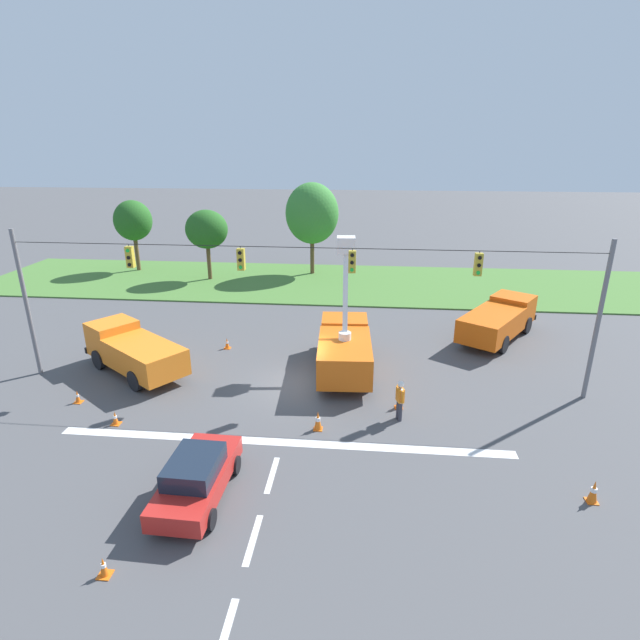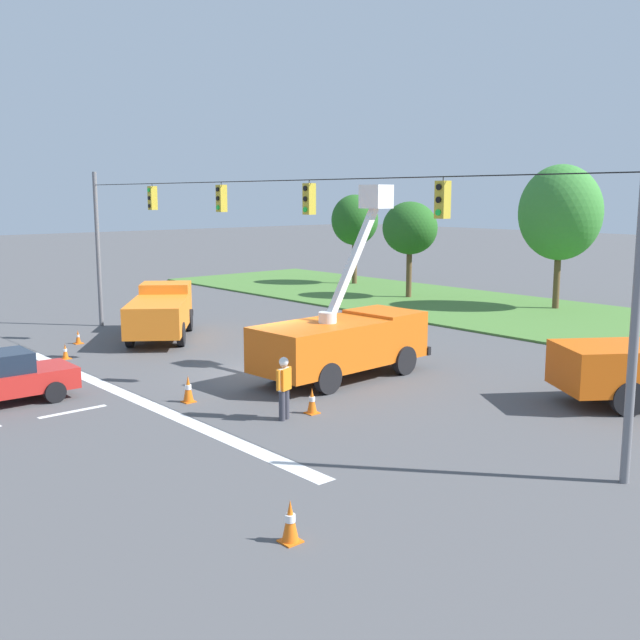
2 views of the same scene
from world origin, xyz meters
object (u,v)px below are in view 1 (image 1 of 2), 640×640
(tree_far_west, at_px, (133,221))
(traffic_cone_lane_edge_b, at_px, (318,420))
(tree_west, at_px, (207,230))
(utility_truck_bucket_lift, at_px, (345,345))
(traffic_cone_mid_left, at_px, (399,400))
(traffic_cone_mid_right, at_px, (104,567))
(utility_truck_support_far, at_px, (499,319))
(road_worker, at_px, (400,398))
(traffic_cone_foreground_right, at_px, (78,397))
(utility_truck_support_near, at_px, (133,350))
(traffic_cone_near_bucket, at_px, (227,343))
(traffic_cone_lane_edge_a, at_px, (115,418))
(tree_centre, at_px, (312,214))
(traffic_cone_foreground_left, at_px, (594,491))
(sedan_red, at_px, (197,477))

(tree_far_west, height_order, traffic_cone_lane_edge_b, tree_far_west)
(tree_west, bearing_deg, utility_truck_bucket_lift, -53.78)
(traffic_cone_mid_left, relative_size, traffic_cone_mid_right, 1.26)
(utility_truck_support_far, bearing_deg, utility_truck_bucket_lift, -148.88)
(tree_far_west, xyz_separation_m, traffic_cone_lane_edge_b, (18.44, -24.29, -4.03))
(road_worker, height_order, traffic_cone_foreground_right, road_worker)
(utility_truck_support_near, bearing_deg, tree_west, 95.08)
(traffic_cone_near_bucket, bearing_deg, utility_truck_support_near, -138.59)
(utility_truck_bucket_lift, bearing_deg, traffic_cone_lane_edge_b, -97.92)
(traffic_cone_near_bucket, distance_m, traffic_cone_lane_edge_a, 8.53)
(tree_centre, relative_size, traffic_cone_lane_edge_a, 13.02)
(traffic_cone_foreground_left, bearing_deg, sedan_red, -175.59)
(road_worker, relative_size, traffic_cone_lane_edge_b, 2.16)
(tree_far_west, bearing_deg, traffic_cone_lane_edge_a, -67.62)
(utility_truck_support_far, height_order, sedan_red, utility_truck_support_far)
(utility_truck_bucket_lift, xyz_separation_m, sedan_red, (-4.25, -9.96, -0.57))
(tree_west, height_order, traffic_cone_lane_edge_a, tree_west)
(tree_west, relative_size, traffic_cone_mid_right, 9.72)
(road_worker, bearing_deg, tree_centre, 104.79)
(road_worker, bearing_deg, traffic_cone_foreground_right, 179.61)
(tree_centre, bearing_deg, traffic_cone_mid_left, -74.49)
(traffic_cone_mid_left, bearing_deg, utility_truck_bucket_lift, 125.91)
(tree_west, height_order, road_worker, tree_west)
(tree_far_west, height_order, tree_centre, tree_centre)
(traffic_cone_foreground_left, relative_size, traffic_cone_mid_right, 1.35)
(traffic_cone_mid_left, bearing_deg, road_worker, -93.05)
(tree_centre, relative_size, utility_truck_bucket_lift, 1.17)
(traffic_cone_foreground_left, bearing_deg, utility_truck_bucket_lift, 133.12)
(utility_truck_bucket_lift, bearing_deg, traffic_cone_near_bucket, 161.59)
(tree_west, relative_size, utility_truck_bucket_lift, 0.87)
(tree_centre, relative_size, road_worker, 4.38)
(utility_truck_bucket_lift, xyz_separation_m, traffic_cone_lane_edge_b, (-0.77, -5.57, -0.95))
(traffic_cone_near_bucket, xyz_separation_m, traffic_cone_lane_edge_a, (-2.41, -8.18, -0.02))
(utility_truck_support_near, bearing_deg, traffic_cone_foreground_left, -22.65)
(tree_centre, height_order, sedan_red, tree_centre)
(tree_west, xyz_separation_m, traffic_cone_near_bucket, (5.33, -14.14, -3.89))
(tree_far_west, relative_size, utility_truck_bucket_lift, 0.94)
(utility_truck_support_far, bearing_deg, traffic_cone_mid_right, -128.01)
(road_worker, distance_m, traffic_cone_foreground_right, 14.10)
(traffic_cone_foreground_left, relative_size, traffic_cone_mid_left, 1.07)
(utility_truck_bucket_lift, height_order, traffic_cone_lane_edge_a, utility_truck_bucket_lift)
(tree_centre, bearing_deg, traffic_cone_foreground_right, -108.58)
(traffic_cone_lane_edge_b, bearing_deg, tree_far_west, 127.21)
(tree_far_west, relative_size, sedan_red, 1.42)
(utility_truck_bucket_lift, height_order, utility_truck_support_near, utility_truck_bucket_lift)
(traffic_cone_mid_left, bearing_deg, tree_centre, 105.51)
(traffic_cone_foreground_left, bearing_deg, traffic_cone_lane_edge_b, 159.62)
(utility_truck_support_far, relative_size, traffic_cone_near_bucket, 10.93)
(utility_truck_support_far, relative_size, traffic_cone_foreground_right, 11.86)
(utility_truck_bucket_lift, bearing_deg, tree_west, 126.22)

